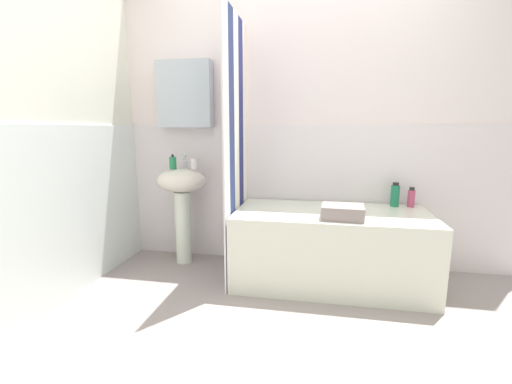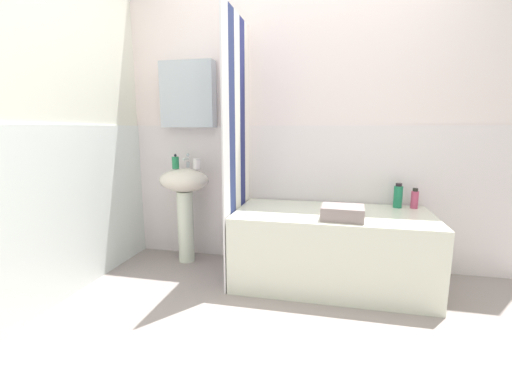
{
  "view_description": "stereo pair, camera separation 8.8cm",
  "coord_description": "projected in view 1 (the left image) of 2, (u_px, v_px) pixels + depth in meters",
  "views": [
    {
      "loc": [
        0.17,
        -1.73,
        1.18
      ],
      "look_at": [
        -0.29,
        0.69,
        0.72
      ],
      "focal_mm": 24.16,
      "sensor_mm": 36.0,
      "label": 1
    },
    {
      "loc": [
        0.25,
        -1.71,
        1.18
      ],
      "look_at": [
        -0.29,
        0.69,
        0.72
      ],
      "focal_mm": 24.16,
      "sensor_mm": 36.0,
      "label": 2
    }
  ],
  "objects": [
    {
      "name": "ground_plane",
      "position": [
        284.0,
        347.0,
        1.92
      ],
      "size": [
        4.8,
        5.6,
        0.04
      ],
      "primitive_type": "cube",
      "color": "gray"
    },
    {
      "name": "wall_back_tiled",
      "position": [
        294.0,
        133.0,
        2.94
      ],
      "size": [
        3.6,
        0.18,
        2.4
      ],
      "color": "white",
      "rests_on": "ground_plane"
    },
    {
      "name": "wall_left_tiled",
      "position": [
        60.0,
        137.0,
        2.33
      ],
      "size": [
        0.07,
        1.81,
        2.4
      ],
      "color": "white",
      "rests_on": "ground_plane"
    },
    {
      "name": "sink",
      "position": [
        182.0,
        195.0,
        2.98
      ],
      "size": [
        0.44,
        0.34,
        0.83
      ],
      "color": "silver",
      "rests_on": "ground_plane"
    },
    {
      "name": "faucet",
      "position": [
        184.0,
        161.0,
        3.0
      ],
      "size": [
        0.03,
        0.12,
        0.12
      ],
      "color": "silver",
      "rests_on": "sink"
    },
    {
      "name": "soap_dispenser",
      "position": [
        173.0,
        163.0,
        2.93
      ],
      "size": [
        0.06,
        0.06,
        0.13
      ],
      "color": "#25814F",
      "rests_on": "sink"
    },
    {
      "name": "toothbrush_cup",
      "position": [
        195.0,
        164.0,
        2.93
      ],
      "size": [
        0.07,
        0.07,
        0.09
      ],
      "primitive_type": "cylinder",
      "color": "white",
      "rests_on": "sink"
    },
    {
      "name": "bathtub",
      "position": [
        330.0,
        247.0,
        2.64
      ],
      "size": [
        1.44,
        0.73,
        0.56
      ],
      "primitive_type": "cube",
      "color": "silver",
      "rests_on": "ground_plane"
    },
    {
      "name": "shower_curtain",
      "position": [
        236.0,
        152.0,
        2.64
      ],
      "size": [
        0.01,
        0.73,
        2.0
      ],
      "color": "white",
      "rests_on": "ground_plane"
    },
    {
      "name": "shampoo_bottle",
      "position": [
        411.0,
        198.0,
        2.73
      ],
      "size": [
        0.06,
        0.06,
        0.16
      ],
      "color": "#C1476A",
      "rests_on": "bathtub"
    },
    {
      "name": "conditioner_bottle",
      "position": [
        395.0,
        195.0,
        2.74
      ],
      "size": [
        0.07,
        0.07,
        0.19
      ],
      "color": "#1F7C54",
      "rests_on": "bathtub"
    },
    {
      "name": "towel_folded",
      "position": [
        343.0,
        212.0,
        2.38
      ],
      "size": [
        0.3,
        0.25,
        0.09
      ],
      "primitive_type": "cube",
      "rotation": [
        0.0,
        0.0,
        -0.06
      ],
      "color": "gray",
      "rests_on": "bathtub"
    }
  ]
}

